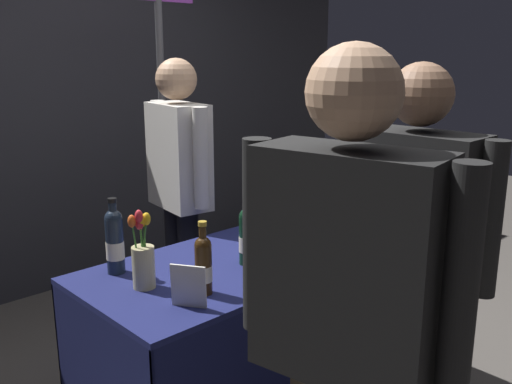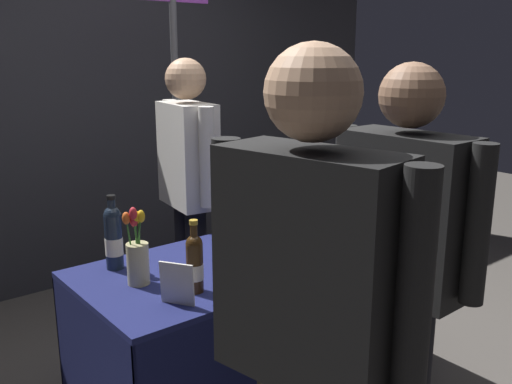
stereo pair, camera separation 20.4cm
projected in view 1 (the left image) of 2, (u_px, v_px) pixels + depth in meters
back_partition at (62, 108)px, 3.90m from camera, size 5.59×0.12×2.56m
tasting_table at (256, 296)px, 2.71m from camera, size 1.67×0.76×0.73m
featured_wine_bottle at (272, 236)px, 2.44m from camera, size 0.07×0.07×0.35m
display_bottle_0 at (302, 210)px, 2.85m from camera, size 0.08×0.08×0.35m
display_bottle_1 at (247, 235)px, 2.50m from camera, size 0.07×0.07×0.32m
display_bottle_2 at (203, 264)px, 2.19m from camera, size 0.07×0.07×0.30m
display_bottle_3 at (115, 240)px, 2.39m from camera, size 0.08×0.08×0.33m
display_bottle_4 at (284, 219)px, 2.72m from camera, size 0.07×0.07×0.34m
wine_glass_near_vendor at (307, 230)px, 2.67m from camera, size 0.07×0.07×0.14m
flower_vase at (143, 258)px, 2.25m from camera, size 0.10×0.09×0.33m
brochure_stand at (188, 286)px, 2.08m from camera, size 0.09×0.13×0.17m
vendor_presenter at (180, 179)px, 3.13m from camera, size 0.26×0.56×1.63m
taster_foreground_right at (411, 241)px, 2.07m from camera, size 0.22×0.64×1.63m
taster_foreground_centre at (345, 309)px, 1.44m from camera, size 0.29×0.63×1.69m
booth_signpost at (162, 112)px, 3.45m from camera, size 0.50×0.04×2.14m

